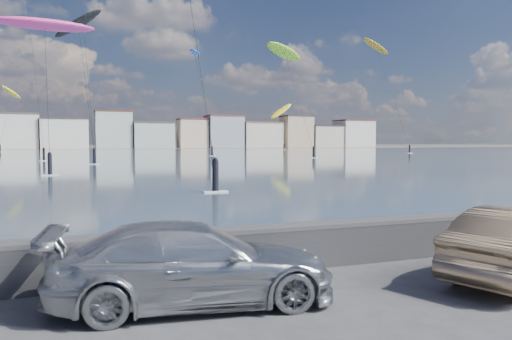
{
  "coord_description": "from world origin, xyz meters",
  "views": [
    {
      "loc": [
        -3.23,
        -7.53,
        2.92
      ],
      "look_at": [
        1.0,
        4.0,
        2.2
      ],
      "focal_mm": 35.0,
      "sensor_mm": 36.0,
      "label": 1
    }
  ],
  "objects": [
    {
      "name": "ground",
      "position": [
        0.0,
        0.0,
        0.0
      ],
      "size": [
        700.0,
        700.0,
        0.0
      ],
      "primitive_type": "plane",
      "color": "#333335",
      "rests_on": "ground"
    },
    {
      "name": "bay_water",
      "position": [
        0.0,
        91.5,
        0.01
      ],
      "size": [
        500.0,
        177.0,
        0.0
      ],
      "primitive_type": "cube",
      "color": "#415467",
      "rests_on": "ground"
    },
    {
      "name": "far_shore_strip",
      "position": [
        0.0,
        200.0,
        0.01
      ],
      "size": [
        500.0,
        60.0,
        0.0
      ],
      "primitive_type": "cube",
      "color": "#4C473D",
      "rests_on": "ground"
    },
    {
      "name": "seawall",
      "position": [
        0.0,
        2.7,
        0.58
      ],
      "size": [
        400.0,
        0.36,
        1.08
      ],
      "color": "#28282B",
      "rests_on": "ground"
    },
    {
      "name": "far_buildings",
      "position": [
        1.31,
        186.0,
        6.03
      ],
      "size": [
        240.79,
        13.26,
        14.6
      ],
      "color": "#B7C6BC",
      "rests_on": "ground"
    },
    {
      "name": "car_silver",
      "position": [
        -1.26,
        1.08,
        0.74
      ],
      "size": [
        5.28,
        2.65,
        1.47
      ],
      "primitive_type": "imported",
      "rotation": [
        0.0,
        0.0,
        1.45
      ],
      "color": "#B1B4B8",
      "rests_on": "ground"
    },
    {
      "name": "kitesurfer_0",
      "position": [
        21.62,
        97.99,
        21.32
      ],
      "size": [
        4.4,
        18.13,
        22.58
      ],
      "color": "blue",
      "rests_on": "ground"
    },
    {
      "name": "kitesurfer_1",
      "position": [
        -2.17,
        70.61,
        19.66
      ],
      "size": [
        7.64,
        16.57,
        22.55
      ],
      "color": "black",
      "rests_on": "ground"
    },
    {
      "name": "kitesurfer_3",
      "position": [
        -18.9,
        144.55,
        15.99
      ],
      "size": [
        5.93,
        14.97,
        18.3
      ],
      "color": "yellow",
      "rests_on": "ground"
    },
    {
      "name": "kitesurfer_7",
      "position": [
        36.09,
        83.65,
        20.23
      ],
      "size": [
        10.57,
        20.15,
        22.49
      ],
      "color": "#8CD826",
      "rests_on": "ground"
    },
    {
      "name": "kitesurfer_8",
      "position": [
        62.92,
        148.4,
        12.77
      ],
      "size": [
        9.7,
        11.68,
        16.31
      ],
      "color": "yellow",
      "rests_on": "ground"
    },
    {
      "name": "kitesurfer_15",
      "position": [
        -5.89,
        51.61,
        15.35
      ],
      "size": [
        11.31,
        17.4,
        16.23
      ],
      "color": "#E5338C",
      "rests_on": "ground"
    },
    {
      "name": "kitesurfer_17",
      "position": [
        69.87,
        102.66,
        26.65
      ],
      "size": [
        9.1,
        15.83,
        29.18
      ],
      "color": "#BF8C19",
      "rests_on": "ground"
    }
  ]
}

